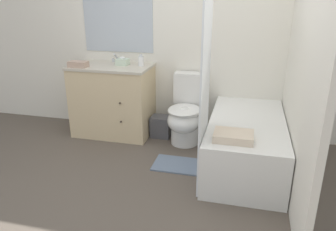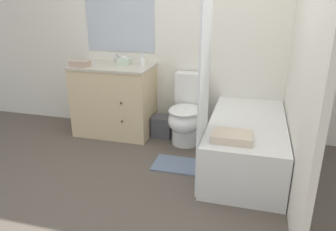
{
  "view_description": "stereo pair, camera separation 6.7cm",
  "coord_description": "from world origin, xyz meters",
  "px_view_note": "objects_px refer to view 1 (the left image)",
  "views": [
    {
      "loc": [
        0.84,
        -2.3,
        1.69
      ],
      "look_at": [
        0.09,
        0.73,
        0.53
      ],
      "focal_mm": 35.0,
      "sensor_mm": 36.0,
      "label": 1
    },
    {
      "loc": [
        0.91,
        -2.28,
        1.69
      ],
      "look_at": [
        0.09,
        0.73,
        0.53
      ],
      "focal_mm": 35.0,
      "sensor_mm": 36.0,
      "label": 2
    }
  ],
  "objects_px": {
    "sink_faucet": "(117,60)",
    "bath_towel_folded": "(233,136)",
    "tissue_box": "(123,62)",
    "bath_mat": "(181,165)",
    "bathtub": "(246,143)",
    "hand_towel_folded": "(78,64)",
    "soap_dispenser": "(141,61)",
    "vanity_cabinet": "(113,99)",
    "wastebasket": "(161,126)",
    "toilet": "(186,115)"
  },
  "relations": [
    {
      "from": "sink_faucet",
      "to": "bath_towel_folded",
      "type": "bearing_deg",
      "value": -37.36
    },
    {
      "from": "tissue_box",
      "to": "bath_towel_folded",
      "type": "distance_m",
      "value": 1.8
    },
    {
      "from": "bathtub",
      "to": "wastebasket",
      "type": "bearing_deg",
      "value": 154.26
    },
    {
      "from": "sink_faucet",
      "to": "bath_towel_folded",
      "type": "xyz_separation_m",
      "value": [
        1.54,
        -1.17,
        -0.38
      ]
    },
    {
      "from": "toilet",
      "to": "tissue_box",
      "type": "bearing_deg",
      "value": 171.04
    },
    {
      "from": "hand_towel_folded",
      "to": "bath_mat",
      "type": "distance_m",
      "value": 1.69
    },
    {
      "from": "sink_faucet",
      "to": "toilet",
      "type": "relative_size",
      "value": 0.18
    },
    {
      "from": "wastebasket",
      "to": "bathtub",
      "type": "bearing_deg",
      "value": -25.74
    },
    {
      "from": "tissue_box",
      "to": "bath_towel_folded",
      "type": "height_order",
      "value": "tissue_box"
    },
    {
      "from": "sink_faucet",
      "to": "bath_mat",
      "type": "bearing_deg",
      "value": -39.99
    },
    {
      "from": "vanity_cabinet",
      "to": "toilet",
      "type": "height_order",
      "value": "vanity_cabinet"
    },
    {
      "from": "tissue_box",
      "to": "soap_dispenser",
      "type": "bearing_deg",
      "value": -1.66
    },
    {
      "from": "soap_dispenser",
      "to": "bath_mat",
      "type": "distance_m",
      "value": 1.34
    },
    {
      "from": "bathtub",
      "to": "tissue_box",
      "type": "height_order",
      "value": "tissue_box"
    },
    {
      "from": "soap_dispenser",
      "to": "hand_towel_folded",
      "type": "relative_size",
      "value": 0.63
    },
    {
      "from": "wastebasket",
      "to": "toilet",
      "type": "bearing_deg",
      "value": -17.2
    },
    {
      "from": "tissue_box",
      "to": "bath_mat",
      "type": "relative_size",
      "value": 0.25
    },
    {
      "from": "sink_faucet",
      "to": "bath_mat",
      "type": "relative_size",
      "value": 0.25
    },
    {
      "from": "bath_towel_folded",
      "to": "bath_mat",
      "type": "distance_m",
      "value": 0.81
    },
    {
      "from": "tissue_box",
      "to": "hand_towel_folded",
      "type": "xyz_separation_m",
      "value": [
        -0.46,
        -0.24,
        -0.01
      ]
    },
    {
      "from": "sink_faucet",
      "to": "wastebasket",
      "type": "xyz_separation_m",
      "value": [
        0.61,
        -0.16,
        -0.79
      ]
    },
    {
      "from": "soap_dispenser",
      "to": "toilet",
      "type": "bearing_deg",
      "value": -11.91
    },
    {
      "from": "bath_towel_folded",
      "to": "soap_dispenser",
      "type": "bearing_deg",
      "value": 138.57
    },
    {
      "from": "sink_faucet",
      "to": "tissue_box",
      "type": "xyz_separation_m",
      "value": [
        0.13,
        -0.13,
        0.0
      ]
    },
    {
      "from": "toilet",
      "to": "soap_dispenser",
      "type": "bearing_deg",
      "value": 168.09
    },
    {
      "from": "bathtub",
      "to": "tissue_box",
      "type": "relative_size",
      "value": 10.6
    },
    {
      "from": "sink_faucet",
      "to": "hand_towel_folded",
      "type": "xyz_separation_m",
      "value": [
        -0.33,
        -0.38,
        -0.0
      ]
    },
    {
      "from": "soap_dispenser",
      "to": "tissue_box",
      "type": "bearing_deg",
      "value": 178.34
    },
    {
      "from": "sink_faucet",
      "to": "hand_towel_folded",
      "type": "height_order",
      "value": "sink_faucet"
    },
    {
      "from": "hand_towel_folded",
      "to": "tissue_box",
      "type": "bearing_deg",
      "value": 28.01
    },
    {
      "from": "sink_faucet",
      "to": "wastebasket",
      "type": "relative_size",
      "value": 0.54
    },
    {
      "from": "wastebasket",
      "to": "soap_dispenser",
      "type": "relative_size",
      "value": 1.88
    },
    {
      "from": "wastebasket",
      "to": "bath_mat",
      "type": "height_order",
      "value": "wastebasket"
    },
    {
      "from": "bath_mat",
      "to": "bath_towel_folded",
      "type": "bearing_deg",
      "value": -31.67
    },
    {
      "from": "hand_towel_folded",
      "to": "sink_faucet",
      "type": "bearing_deg",
      "value": 48.54
    },
    {
      "from": "bathtub",
      "to": "soap_dispenser",
      "type": "relative_size",
      "value": 10.77
    },
    {
      "from": "sink_faucet",
      "to": "tissue_box",
      "type": "distance_m",
      "value": 0.18
    },
    {
      "from": "toilet",
      "to": "bath_mat",
      "type": "xyz_separation_m",
      "value": [
        0.07,
        -0.59,
        -0.34
      ]
    },
    {
      "from": "tissue_box",
      "to": "bath_mat",
      "type": "height_order",
      "value": "tissue_box"
    },
    {
      "from": "bath_mat",
      "to": "hand_towel_folded",
      "type": "bearing_deg",
      "value": 160.61
    },
    {
      "from": "hand_towel_folded",
      "to": "bath_towel_folded",
      "type": "bearing_deg",
      "value": -23.07
    },
    {
      "from": "sink_faucet",
      "to": "toilet",
      "type": "distance_m",
      "value": 1.13
    },
    {
      "from": "wastebasket",
      "to": "bath_mat",
      "type": "distance_m",
      "value": 0.81
    },
    {
      "from": "toilet",
      "to": "bathtub",
      "type": "height_order",
      "value": "toilet"
    },
    {
      "from": "tissue_box",
      "to": "soap_dispenser",
      "type": "xyz_separation_m",
      "value": [
        0.24,
        -0.01,
        0.02
      ]
    },
    {
      "from": "tissue_box",
      "to": "vanity_cabinet",
      "type": "bearing_deg",
      "value": -154.65
    },
    {
      "from": "toilet",
      "to": "bath_mat",
      "type": "height_order",
      "value": "toilet"
    },
    {
      "from": "bath_mat",
      "to": "vanity_cabinet",
      "type": "bearing_deg",
      "value": 147.0
    },
    {
      "from": "vanity_cabinet",
      "to": "toilet",
      "type": "xyz_separation_m",
      "value": [
        0.94,
        -0.07,
        -0.1
      ]
    },
    {
      "from": "toilet",
      "to": "hand_towel_folded",
      "type": "bearing_deg",
      "value": -174.77
    }
  ]
}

